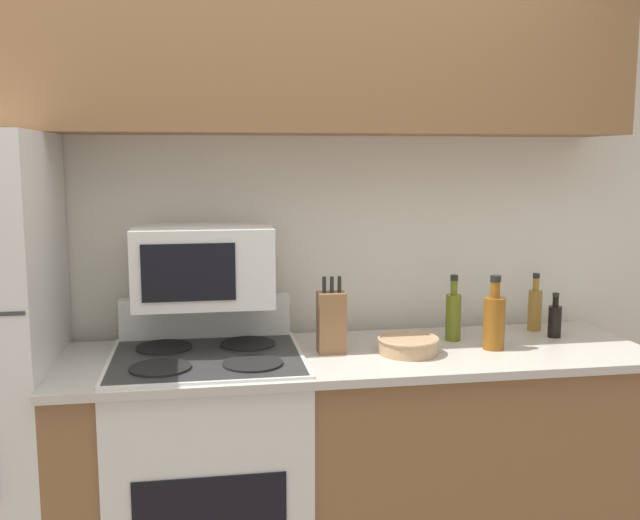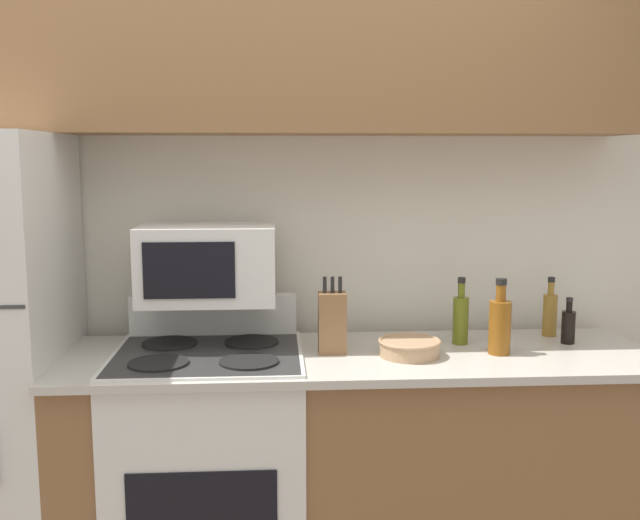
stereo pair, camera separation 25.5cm
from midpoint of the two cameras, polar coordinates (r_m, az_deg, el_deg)
The scene contains 11 objects.
wall_back at distance 2.97m, azimuth -2.26°, elevation 1.17°, with size 8.00×0.05×2.55m.
lower_cabinets at distance 2.83m, azimuth 5.82°, elevation -16.38°, with size 2.17×0.64×0.92m.
upper_cabinets at distance 2.77m, azimuth -2.25°, elevation 16.23°, with size 2.91×0.35×0.60m.
stove at distance 2.78m, azimuth -6.08°, elevation -16.41°, with size 0.69×0.62×1.09m.
microwave at distance 2.69m, azimuth -6.32°, elevation -0.30°, with size 0.50×0.33×0.29m.
knife_block at distance 2.62m, azimuth 3.78°, elevation -5.01°, with size 0.10×0.08×0.29m.
bowl at distance 2.63m, azimuth 9.96°, elevation -6.91°, with size 0.23×0.23×0.06m.
bottle_olive_oil at distance 2.82m, azimuth 13.75°, elevation -4.55°, with size 0.06×0.06×0.26m.
bottle_vinegar at distance 3.05m, azimuth 20.23°, elevation -4.01°, with size 0.06×0.06×0.24m.
bottle_whiskey at distance 2.72m, azimuth 16.83°, elevation -4.99°, with size 0.08×0.08×0.28m.
bottle_soy_sauce at distance 2.96m, azimuth 21.62°, elevation -4.92°, with size 0.05×0.05×0.18m.
Camera 2 is at (0.06, -2.25, 1.64)m, focal length 40.00 mm.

